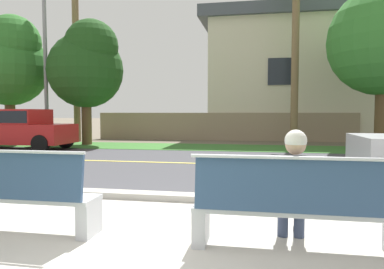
{
  "coord_description": "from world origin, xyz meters",
  "views": [
    {
      "loc": [
        1.25,
        -3.22,
        1.43
      ],
      "look_at": [
        -0.01,
        3.53,
        1.0
      ],
      "focal_mm": 33.43,
      "sensor_mm": 36.0,
      "label": 1
    }
  ],
  "objects": [
    {
      "name": "streetlamp",
      "position": [
        -7.67,
        10.89,
        4.43
      ],
      "size": [
        0.24,
        2.1,
        7.82
      ],
      "color": "gray",
      "rests_on": "ground_plane"
    },
    {
      "name": "ground_plane",
      "position": [
        0.0,
        8.0,
        0.0
      ],
      "size": [
        140.0,
        140.0,
        0.0
      ],
      "primitive_type": "plane",
      "color": "#665B4C"
    },
    {
      "name": "road_centre_line",
      "position": [
        0.0,
        6.5,
        0.01
      ],
      "size": [
        48.0,
        0.14,
        0.01
      ],
      "primitive_type": "cube",
      "color": "#E0CC4C",
      "rests_on": "ground_plane"
    },
    {
      "name": "bench_right",
      "position": [
        1.62,
        0.46,
        0.47
      ],
      "size": [
        2.09,
        0.48,
        1.01
      ],
      "color": "silver",
      "rests_on": "ground_plane"
    },
    {
      "name": "far_verge_grass",
      "position": [
        0.0,
        11.11,
        0.01
      ],
      "size": [
        48.0,
        2.8,
        0.02
      ],
      "primitive_type": "cube",
      "color": "#38702D",
      "rests_on": "ground_plane"
    },
    {
      "name": "curb_edge",
      "position": [
        0.0,
        2.35,
        0.06
      ],
      "size": [
        44.0,
        0.3,
        0.11
      ],
      "primitive_type": "cube",
      "color": "#ADA89E",
      "rests_on": "ground_plane"
    },
    {
      "name": "seated_person_grey",
      "position": [
        1.62,
        0.63,
        0.68
      ],
      "size": [
        0.52,
        0.68,
        1.25
      ],
      "color": "#333D56",
      "rests_on": "ground_plane"
    },
    {
      "name": "palm_tree_short",
      "position": [
        2.79,
        13.03,
        6.1
      ],
      "size": [
        2.09,
        1.98,
        7.58
      ],
      "color": "brown",
      "rests_on": "ground_plane"
    },
    {
      "name": "street_asphalt",
      "position": [
        0.0,
        6.5,
        0.0
      ],
      "size": [
        52.0,
        8.0,
        0.01
      ],
      "primitive_type": "cube",
      "color": "#424247",
      "rests_on": "ground_plane"
    },
    {
      "name": "house_across_street",
      "position": [
        5.11,
        18.02,
        3.44
      ],
      "size": [
        13.84,
        6.91,
        6.8
      ],
      "color": "beige",
      "rests_on": "ground_plane"
    },
    {
      "name": "car_red_near",
      "position": [
        -7.86,
        8.9,
        0.85
      ],
      "size": [
        4.3,
        1.86,
        1.54
      ],
      "color": "red",
      "rests_on": "ground_plane"
    },
    {
      "name": "shade_tree_far_left",
      "position": [
        -9.79,
        11.25,
        3.71
      ],
      "size": [
        3.46,
        3.46,
        5.71
      ],
      "color": "brown",
      "rests_on": "ground_plane"
    },
    {
      "name": "garden_wall",
      "position": [
        -0.57,
        14.82,
        0.7
      ],
      "size": [
        13.0,
        0.36,
        1.4
      ],
      "primitive_type": "cube",
      "color": "gray",
      "rests_on": "ground_plane"
    },
    {
      "name": "bench_left",
      "position": [
        -1.62,
        0.46,
        0.47
      ],
      "size": [
        2.09,
        0.48,
        1.01
      ],
      "color": "silver",
      "rests_on": "ground_plane"
    },
    {
      "name": "shade_tree_left",
      "position": [
        -6.05,
        11.24,
        3.47
      ],
      "size": [
        3.24,
        3.24,
        5.35
      ],
      "color": "brown",
      "rests_on": "ground_plane"
    },
    {
      "name": "sidewalk_pavement",
      "position": [
        0.0,
        0.4,
        0.01
      ],
      "size": [
        44.0,
        3.6,
        0.01
      ],
      "primitive_type": "cube",
      "color": "#B7B2A8",
      "rests_on": "ground_plane"
    }
  ]
}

